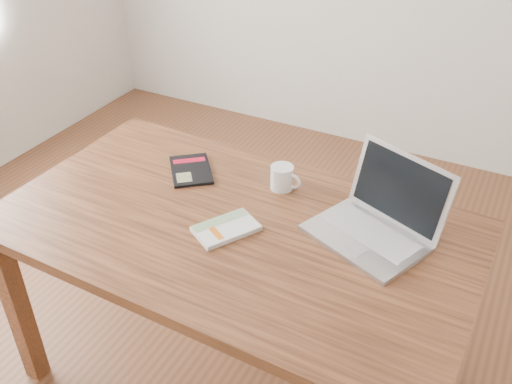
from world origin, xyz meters
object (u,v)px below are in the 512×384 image
at_px(white_guidebook, 226,229).
at_px(black_guidebook, 191,170).
at_px(desk, 234,245).
at_px(laptop, 378,220).
at_px(coffee_mug, 283,177).

relative_size(white_guidebook, black_guidebook, 0.91).
bearing_deg(desk, white_guidebook, -90.62).
bearing_deg(laptop, desk, -136.76).
relative_size(white_guidebook, laptop, 0.53).
relative_size(laptop, coffee_mug, 3.72).
bearing_deg(desk, black_guidebook, 146.68).
bearing_deg(laptop, black_guidebook, -161.05).
height_order(desk, coffee_mug, coffee_mug).
distance_m(black_guidebook, laptop, 0.72).
relative_size(desk, coffee_mug, 13.29).
distance_m(desk, white_guidebook, 0.11).
distance_m(white_guidebook, black_guidebook, 0.38).
relative_size(desk, laptop, 3.58).
height_order(laptop, coffee_mug, laptop).
bearing_deg(black_guidebook, laptop, -42.77).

